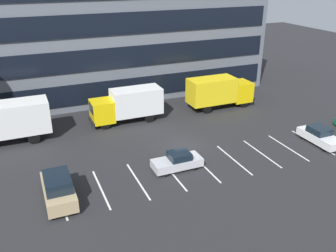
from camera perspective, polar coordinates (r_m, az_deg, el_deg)
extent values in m
plane|color=#262628|center=(32.83, 2.33, -3.08)|extent=(120.00, 120.00, 0.00)
cube|color=slate|center=(46.82, -7.22, 14.20)|extent=(34.13, 11.75, 14.40)
cube|color=black|center=(42.51, -4.59, 6.09)|extent=(32.77, 0.16, 2.30)
cube|color=black|center=(41.56, -4.76, 10.83)|extent=(32.77, 0.16, 2.30)
cube|color=black|center=(40.92, -4.93, 15.75)|extent=(32.77, 0.16, 2.30)
cube|color=silver|center=(26.91, -16.29, -10.70)|extent=(0.14, 5.40, 0.01)
cube|color=silver|center=(27.20, -10.39, -9.64)|extent=(0.14, 5.40, 0.01)
cube|color=silver|center=(27.78, -4.72, -8.52)|extent=(0.14, 5.40, 0.01)
cube|color=silver|center=(28.62, 0.64, -7.38)|extent=(0.14, 5.40, 0.01)
cube|color=silver|center=(29.70, 5.63, -6.26)|extent=(0.14, 5.40, 0.01)
cube|color=silver|center=(31.00, 10.21, -5.18)|extent=(0.14, 5.40, 0.01)
cube|color=silver|center=(32.49, 14.38, -4.16)|extent=(0.14, 5.40, 0.01)
cube|color=silver|center=(34.15, 18.16, -3.22)|extent=(0.14, 5.40, 0.01)
cube|color=silver|center=(35.94, 21.57, -2.36)|extent=(0.14, 5.40, 0.01)
cube|color=yellow|center=(36.91, -10.24, 2.32)|extent=(2.14, 2.34, 2.14)
cube|color=black|center=(36.57, -11.89, 2.69)|extent=(0.06, 1.96, 0.94)
cube|color=white|center=(37.60, -4.96, 3.89)|extent=(5.07, 2.44, 2.63)
cube|color=black|center=(37.06, -11.82, 0.72)|extent=(0.19, 2.34, 0.39)
cylinder|color=black|center=(36.41, -9.75, 0.22)|extent=(0.97, 0.29, 0.97)
cylinder|color=black|center=(38.22, -10.48, 1.32)|extent=(0.97, 0.29, 0.97)
cylinder|color=black|center=(37.59, -2.93, 1.32)|extent=(0.97, 0.29, 0.97)
cylinder|color=black|center=(39.35, -3.94, 2.34)|extent=(0.97, 0.29, 0.97)
cube|color=yellow|center=(42.93, 11.13, 5.37)|extent=(2.21, 2.41, 2.21)
cube|color=black|center=(43.39, 12.38, 6.08)|extent=(0.06, 2.03, 0.97)
cube|color=yellow|center=(40.86, 6.82, 5.54)|extent=(5.23, 2.51, 2.71)
cube|color=black|center=(43.86, 12.30, 4.35)|extent=(0.20, 2.41, 0.40)
cylinder|color=black|center=(44.09, 10.28, 4.41)|extent=(1.00, 0.30, 1.00)
cylinder|color=black|center=(42.48, 11.78, 3.54)|extent=(1.00, 0.30, 1.00)
cylinder|color=black|center=(41.77, 4.77, 3.63)|extent=(1.00, 0.30, 1.00)
cylinder|color=black|center=(40.07, 6.13, 2.68)|extent=(1.00, 0.30, 1.00)
cube|color=white|center=(35.50, -22.47, 1.22)|extent=(5.54, 2.66, 2.87)
cylinder|color=black|center=(35.15, -20.17, -1.77)|extent=(1.06, 0.32, 1.06)
cylinder|color=black|center=(37.17, -20.43, -0.42)|extent=(1.06, 0.32, 1.06)
cube|color=tan|center=(26.29, -16.71, -9.70)|extent=(1.93, 4.56, 0.94)
cube|color=black|center=(25.63, -16.87, -8.29)|extent=(1.70, 2.51, 0.84)
cylinder|color=black|center=(27.72, -18.76, -9.13)|extent=(0.22, 0.67, 0.67)
cylinder|color=black|center=(27.80, -15.27, -8.55)|extent=(0.22, 0.67, 0.67)
cylinder|color=black|center=(25.27, -18.09, -12.52)|extent=(0.22, 0.67, 0.67)
cylinder|color=black|center=(25.36, -14.23, -11.86)|extent=(0.22, 0.67, 0.67)
cube|color=silver|center=(28.97, 1.40, -5.74)|extent=(3.95, 1.65, 0.64)
cube|color=black|center=(28.76, 1.78, -4.63)|extent=(1.66, 1.45, 0.55)
cylinder|color=black|center=(28.10, -0.36, -7.37)|extent=(0.55, 0.20, 0.55)
cylinder|color=black|center=(29.25, -1.45, -6.04)|extent=(0.55, 0.20, 0.55)
cylinder|color=black|center=(29.03, 4.27, -6.35)|extent=(0.55, 0.20, 0.55)
cylinder|color=black|center=(30.14, 3.03, -5.10)|extent=(0.55, 0.20, 0.55)
cube|color=white|center=(35.74, 22.63, -1.66)|extent=(1.76, 4.22, 0.69)
cube|color=black|center=(35.62, 22.55, -0.60)|extent=(1.55, 1.77, 0.59)
cylinder|color=black|center=(34.51, 23.19, -3.18)|extent=(0.22, 0.59, 0.59)
cylinder|color=black|center=(37.20, 21.97, -1.05)|extent=(0.22, 0.59, 0.59)
cylinder|color=black|center=(36.19, 20.23, -1.45)|extent=(0.22, 0.59, 0.59)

